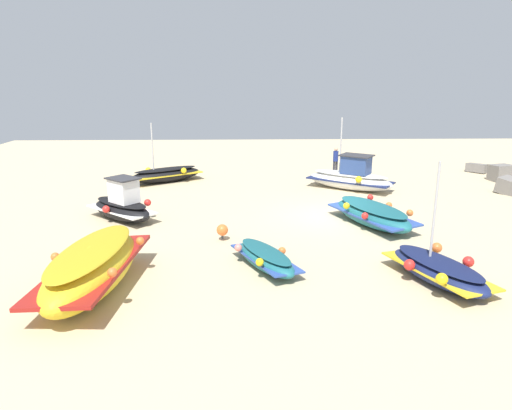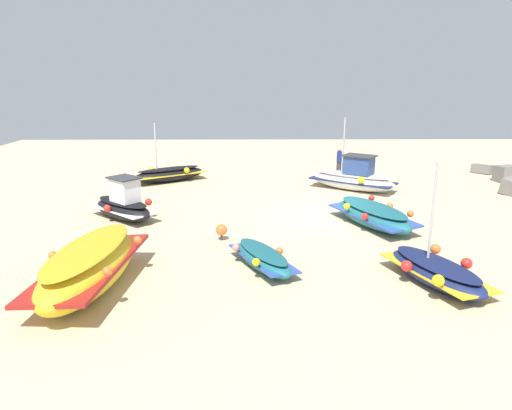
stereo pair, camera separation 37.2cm
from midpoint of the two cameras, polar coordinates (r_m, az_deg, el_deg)
name	(u,v)px [view 2 (the right image)]	position (r m, az deg, el deg)	size (l,w,h in m)	color
ground_plane	(331,217)	(20.84, 9.70, -1.44)	(51.45, 51.45, 0.00)	#C6B289
fishing_boat_0	(263,258)	(15.10, 1.54, -6.50)	(3.29, 2.36, 0.74)	#1E6670
fishing_boat_1	(123,205)	(20.82, -15.40, -0.01)	(3.25, 3.47, 1.90)	black
fishing_boat_2	(169,174)	(27.80, -10.18, 3.76)	(3.49, 4.37, 3.48)	black
fishing_boat_3	(354,178)	(25.86, 12.24, 3.23)	(3.97, 4.78, 3.86)	white
fishing_boat_4	(89,266)	(14.27, -19.00, -7.04)	(5.39, 2.48, 1.46)	gold
fishing_boat_5	(436,271)	(15.06, 21.78, -7.52)	(3.92, 2.68, 3.65)	navy
fishing_boat_6	(373,215)	(19.85, 14.59, -1.16)	(4.63, 3.16, 0.96)	#1E6670
person_walking	(339,160)	(29.42, 10.48, 5.48)	(0.32, 0.32, 1.73)	#2D2D38
mooring_buoy_0	(221,230)	(17.58, -3.64, -3.06)	(0.44, 0.44, 0.63)	#3F3F42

